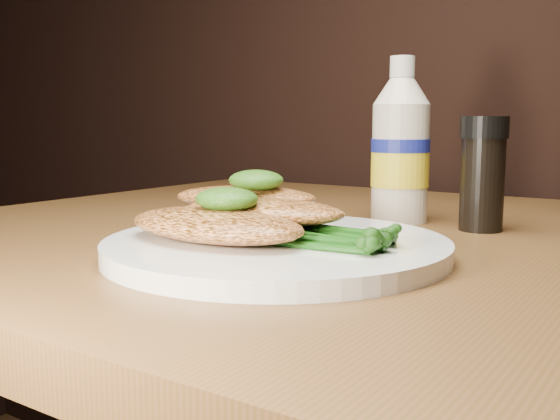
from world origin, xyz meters
The scene contains 9 objects.
plate centered at (-0.11, 0.89, 0.76)m, with size 0.29×0.29×0.02m, color white.
chicken_front centered at (-0.15, 0.86, 0.78)m, with size 0.17×0.09×0.03m, color #E28748.
chicken_mid centered at (-0.14, 0.91, 0.79)m, with size 0.15×0.07×0.02m, color #E28748.
chicken_back centered at (-0.17, 0.93, 0.79)m, with size 0.14×0.07×0.02m, color #E28748.
pesto_front centered at (-0.15, 0.87, 0.80)m, with size 0.05×0.05×0.02m, color #083908.
pesto_back centered at (-0.16, 0.93, 0.81)m, with size 0.05×0.05×0.02m, color #083908.
broccolini_bundle centered at (-0.07, 0.90, 0.78)m, with size 0.15×0.11×0.02m, color #174E11, non-canonical shape.
mayo_bottle centered at (-0.10, 1.13, 0.84)m, with size 0.07×0.07×0.18m, color beige, non-canonical shape.
pepper_grinder centered at (-0.01, 1.12, 0.81)m, with size 0.05×0.05×0.12m, color black, non-canonical shape.
Camera 1 is at (0.19, 0.45, 0.86)m, focal length 41.32 mm.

